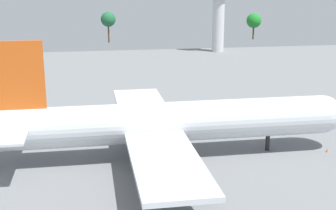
{
  "coord_description": "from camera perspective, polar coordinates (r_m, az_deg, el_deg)",
  "views": [
    {
      "loc": [
        -11.91,
        -69.49,
        27.85
      ],
      "look_at": [
        0.0,
        0.0,
        8.67
      ],
      "focal_mm": 49.65,
      "sensor_mm": 36.0,
      "label": 1
    }
  ],
  "objects": [
    {
      "name": "ground_plane",
      "position": [
        75.81,
        0.0,
        -6.34
      ],
      "size": [
        235.17,
        235.17,
        0.0
      ],
      "primitive_type": "plane",
      "color": "slate"
    },
    {
      "name": "cargo_airplane",
      "position": [
        73.87,
        -0.1,
        -2.18
      ],
      "size": [
        58.79,
        51.6,
        19.27
      ],
      "color": "silver",
      "rests_on": "ground_plane"
    },
    {
      "name": "cargo_loader",
      "position": [
        98.34,
        -19.91,
        -1.49
      ],
      "size": [
        4.95,
        3.78,
        2.37
      ],
      "color": "silver",
      "rests_on": "ground_plane"
    },
    {
      "name": "safety_cone_nose",
      "position": [
        81.95,
        18.95,
        -5.29
      ],
      "size": [
        0.42,
        0.42,
        0.6
      ],
      "primitive_type": "cone",
      "color": "orange",
      "rests_on": "ground_plane"
    },
    {
      "name": "control_tower",
      "position": [
        185.21,
        6.25,
        11.78
      ],
      "size": [
        8.83,
        8.83,
        27.08
      ],
      "color": "silver",
      "rests_on": "ground_plane"
    },
    {
      "name": "tree_line_backdrop",
      "position": [
        212.89,
        -12.57,
        10.07
      ],
      "size": [
        142.48,
        7.46,
        14.98
      ],
      "color": "#51381E",
      "rests_on": "ground_plane"
    }
  ]
}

